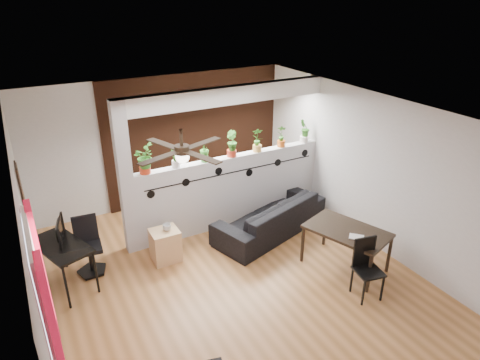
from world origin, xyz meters
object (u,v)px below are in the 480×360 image
object	(u,v)px
office_chair	(89,249)
potted_plant_6	(304,130)
potted_plant_5	(282,135)
potted_plant_3	(232,143)
potted_plant_1	(175,156)
dining_table	(347,234)
folding_chair	(366,262)
sofa	(270,217)
ceiling_fan	(182,152)
cube_shelf	(165,245)
potted_plant_0	(144,158)
potted_plant_4	(257,139)
potted_plant_2	(204,151)
cup	(167,227)
computer_desk	(61,249)

from	to	relation	value
office_chair	potted_plant_6	bearing A→B (deg)	3.85
potted_plant_5	potted_plant_3	bearing A→B (deg)	180.00
potted_plant_1	potted_plant_5	distance (m)	2.11
potted_plant_3	dining_table	xyz separation A→B (m)	(0.92, -2.10, -0.99)
potted_plant_5	folding_chair	world-z (taller)	potted_plant_5
potted_plant_6	sofa	distance (m)	1.82
ceiling_fan	cube_shelf	bearing A→B (deg)	86.30
potted_plant_0	potted_plant_3	bearing A→B (deg)	0.00
ceiling_fan	potted_plant_6	distance (m)	3.73
ceiling_fan	potted_plant_6	bearing A→B (deg)	29.51
office_chair	potted_plant_0	bearing A→B (deg)	14.81
potted_plant_3	potted_plant_4	distance (m)	0.53
potted_plant_2	potted_plant_3	size ratio (longest dim) A/B	0.79
potted_plant_0	cup	size ratio (longest dim) A/B	3.65
folding_chair	potted_plant_6	bearing A→B (deg)	72.53
potted_plant_2	potted_plant_5	bearing A→B (deg)	0.00
cup	ceiling_fan	bearing A→B (deg)	-95.98
ceiling_fan	potted_plant_2	bearing A→B (deg)	59.19
potted_plant_3	computer_desk	distance (m)	3.23
cup	sofa	bearing A→B (deg)	-2.48
potted_plant_5	computer_desk	xyz separation A→B (m)	(-4.10, -0.51, -0.91)
cube_shelf	office_chair	distance (m)	1.18
sofa	cup	xyz separation A→B (m)	(-1.91, 0.08, 0.28)
ceiling_fan	sofa	world-z (taller)	ceiling_fan
potted_plant_3	sofa	distance (m)	1.50
potted_plant_3	cube_shelf	world-z (taller)	potted_plant_3
potted_plant_0	cup	xyz separation A→B (m)	(0.11, -0.55, -1.01)
potted_plant_1	office_chair	size ratio (longest dim) A/B	0.42
potted_plant_4	office_chair	world-z (taller)	potted_plant_4
potted_plant_3	potted_plant_6	xyz separation A→B (m)	(1.58, -0.00, -0.01)
potted_plant_3	cup	distance (m)	1.86
computer_desk	folding_chair	distance (m)	4.38
potted_plant_1	cup	bearing A→B (deg)	-126.92
sofa	dining_table	size ratio (longest dim) A/B	1.49
potted_plant_5	computer_desk	distance (m)	4.23
potted_plant_3	potted_plant_2	bearing A→B (deg)	-180.00
potted_plant_0	computer_desk	world-z (taller)	potted_plant_0
ceiling_fan	cup	xyz separation A→B (m)	(0.13, 1.25, -1.72)
cup	computer_desk	xyz separation A→B (m)	(-1.58, 0.05, 0.07)
ceiling_fan	potted_plant_0	size ratio (longest dim) A/B	2.44
sofa	potted_plant_4	bearing A→B (deg)	-114.29
folding_chair	potted_plant_0	bearing A→B (deg)	130.03
sofa	potted_plant_0	bearing A→B (deg)	-34.37
sofa	cup	distance (m)	1.94
potted_plant_4	folding_chair	distance (m)	2.94
ceiling_fan	potted_plant_1	size ratio (longest dim) A/B	3.12
potted_plant_5	sofa	xyz separation A→B (m)	(-0.61, -0.64, -1.26)
folding_chair	potted_plant_5	bearing A→B (deg)	83.02
sofa	potted_plant_1	bearing A→B (deg)	-39.94
potted_plant_2	computer_desk	size ratio (longest dim) A/B	0.33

